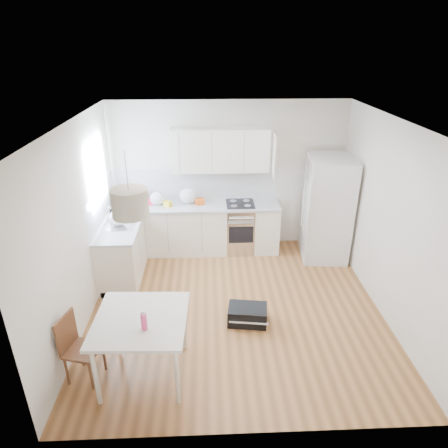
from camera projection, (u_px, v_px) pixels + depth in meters
name	position (u px, v px, depth m)	size (l,w,h in m)	color
floor	(235.00, 307.00, 5.93)	(4.20, 4.20, 0.00)	brown
ceiling	(238.00, 123.00, 4.80)	(4.20, 4.20, 0.00)	white
wall_back	(228.00, 176.00, 7.27)	(4.20, 4.20, 0.00)	silver
wall_left	(79.00, 228.00, 5.28)	(4.20, 4.20, 0.00)	silver
wall_right	(390.00, 222.00, 5.45)	(4.20, 4.20, 0.00)	silver
window_glassblock	(97.00, 172.00, 6.16)	(0.02, 1.00, 1.00)	#BFE0F9
cabinets_back	(197.00, 229.00, 7.36)	(3.00, 0.60, 0.88)	white
cabinets_left	(125.00, 245.00, 6.77)	(0.60, 1.80, 0.88)	white
counter_back	(196.00, 206.00, 7.16)	(3.02, 0.64, 0.04)	silver
counter_left	(122.00, 221.00, 6.57)	(0.64, 1.82, 0.04)	silver
backsplash_back	(196.00, 184.00, 7.30)	(3.00, 0.01, 0.58)	white
backsplash_left	(102.00, 204.00, 6.43)	(0.01, 1.80, 0.58)	white
upper_cabinets	(220.00, 150.00, 6.90)	(1.70, 0.32, 0.75)	white
range_oven	(240.00, 228.00, 7.39)	(0.50, 0.61, 0.88)	silver
sink	(122.00, 221.00, 6.52)	(0.50, 0.80, 0.16)	silver
refrigerator	(328.00, 208.00, 7.01)	(0.87, 0.91, 1.83)	white
dining_table	(141.00, 325.00, 4.46)	(1.06, 1.06, 0.80)	beige
dining_chair	(83.00, 349.00, 4.53)	(0.35, 0.35, 0.84)	#533019
drink_bottle	(144.00, 320.00, 4.21)	(0.07, 0.07, 0.23)	#DB3C70
gym_bag	(247.00, 315.00, 5.57)	(0.53, 0.35, 0.25)	black
pendant_lamp	(130.00, 203.00, 3.86)	(0.36, 0.36, 0.28)	#B8AA8E
grocery_bag_a	(138.00, 197.00, 7.12)	(0.30, 0.25, 0.27)	white
grocery_bag_b	(157.00, 199.00, 7.10)	(0.27, 0.23, 0.24)	white
grocery_bag_c	(188.00, 196.00, 7.16)	(0.31, 0.26, 0.28)	white
grocery_bag_d	(124.00, 210.00, 6.69)	(0.22, 0.18, 0.20)	white
grocery_bag_e	(117.00, 218.00, 6.31)	(0.28, 0.24, 0.25)	white
snack_orange	(200.00, 201.00, 7.15)	(0.16, 0.10, 0.11)	#DF5213
snack_yellow	(168.00, 204.00, 7.06)	(0.14, 0.09, 0.10)	gold
snack_red	(152.00, 201.00, 7.16)	(0.15, 0.09, 0.10)	red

